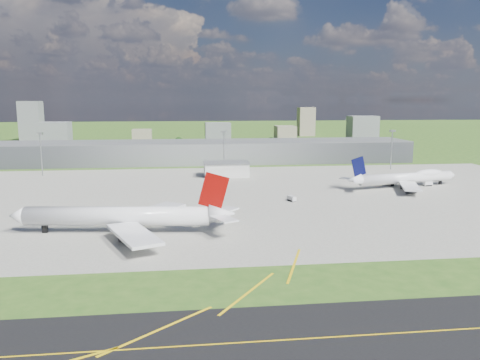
{
  "coord_description": "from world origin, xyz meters",
  "views": [
    {
      "loc": [
        -14.39,
        -175.72,
        44.99
      ],
      "look_at": [
        10.4,
        33.16,
        9.0
      ],
      "focal_mm": 35.0,
      "sensor_mm": 36.0,
      "label": 1
    }
  ],
  "objects": [
    {
      "name": "ground",
      "position": [
        0.0,
        150.0,
        0.0
      ],
      "size": [
        1400.0,
        1400.0,
        0.0
      ],
      "primitive_type": "plane",
      "color": "#2E571B",
      "rests_on": "ground"
    },
    {
      "name": "apron",
      "position": [
        10.0,
        40.0,
        0.04
      ],
      "size": [
        360.0,
        190.0,
        0.08
      ],
      "primitive_type": "cube",
      "color": "gray",
      "rests_on": "ground"
    },
    {
      "name": "terminal",
      "position": [
        0.0,
        165.0,
        7.5
      ],
      "size": [
        300.0,
        42.0,
        15.0
      ],
      "primitive_type": "cube",
      "color": "gray",
      "rests_on": "ground"
    },
    {
      "name": "ops_building",
      "position": [
        10.0,
        100.0,
        4.0
      ],
      "size": [
        26.0,
        16.0,
        8.0
      ],
      "primitive_type": "cube",
      "color": "silver",
      "rests_on": "ground"
    },
    {
      "name": "mast_west",
      "position": [
        -100.0,
        115.0,
        17.71
      ],
      "size": [
        3.5,
        2.0,
        25.9
      ],
      "color": "gray",
      "rests_on": "ground"
    },
    {
      "name": "mast_center",
      "position": [
        10.0,
        115.0,
        17.71
      ],
      "size": [
        3.5,
        2.0,
        25.9
      ],
      "color": "gray",
      "rests_on": "ground"
    },
    {
      "name": "mast_east",
      "position": [
        120.0,
        115.0,
        17.71
      ],
      "size": [
        3.5,
        2.0,
        25.9
      ],
      "color": "gray",
      "rests_on": "ground"
    },
    {
      "name": "airliner_red_twin",
      "position": [
        -34.91,
        -17.1,
        5.65
      ],
      "size": [
        77.33,
        59.87,
        21.22
      ],
      "rotation": [
        0.0,
        0.0,
        3.02
      ],
      "color": "white",
      "rests_on": "ground"
    },
    {
      "name": "airliner_blue_quad",
      "position": [
        100.32,
        53.31,
        4.82
      ],
      "size": [
        66.04,
        51.12,
        17.35
      ],
      "rotation": [
        0.0,
        0.0,
        0.2
      ],
      "color": "white",
      "rests_on": "ground"
    },
    {
      "name": "tug_yellow",
      "position": [
        -23.96,
        8.11,
        0.85
      ],
      "size": [
        3.49,
        2.48,
        1.62
      ],
      "rotation": [
        0.0,
        0.0,
        0.23
      ],
      "color": "#C5990B",
      "rests_on": "ground"
    },
    {
      "name": "van_white_near",
      "position": [
        33.02,
        25.98,
        1.21
      ],
      "size": [
        3.52,
        5.05,
        2.39
      ],
      "rotation": [
        0.0,
        0.0,
        1.93
      ],
      "color": "silver",
      "rests_on": "ground"
    },
    {
      "name": "van_white_far",
      "position": [
        113.34,
        54.63,
        1.23
      ],
      "size": [
        4.98,
        2.95,
        2.43
      ],
      "rotation": [
        0.0,
        0.0,
        0.17
      ],
      "color": "white",
      "rests_on": "ground"
    },
    {
      "name": "bldg_w",
      "position": [
        -140.0,
        300.0,
        12.0
      ],
      "size": [
        28.0,
        22.0,
        24.0
      ],
      "primitive_type": "cube",
      "color": "slate",
      "rests_on": "ground"
    },
    {
      "name": "bldg_cw",
      "position": [
        -60.0,
        340.0,
        7.0
      ],
      "size": [
        20.0,
        18.0,
        14.0
      ],
      "primitive_type": "cube",
      "color": "gray",
      "rests_on": "ground"
    },
    {
      "name": "bldg_c",
      "position": [
        20.0,
        310.0,
        11.0
      ],
      "size": [
        26.0,
        20.0,
        22.0
      ],
      "primitive_type": "cube",
      "color": "slate",
      "rests_on": "ground"
    },
    {
      "name": "bldg_ce",
      "position": [
        100.0,
        350.0,
        8.0
      ],
      "size": [
        22.0,
        24.0,
        16.0
      ],
      "primitive_type": "cube",
      "color": "gray",
      "rests_on": "ground"
    },
    {
      "name": "bldg_e",
      "position": [
        180.0,
        320.0,
        14.0
      ],
      "size": [
        30.0,
        22.0,
        28.0
      ],
      "primitive_type": "cube",
      "color": "slate",
      "rests_on": "ground"
    },
    {
      "name": "bldg_tall_w",
      "position": [
        -180.0,
        360.0,
        22.0
      ],
      "size": [
        22.0,
        20.0,
        44.0
      ],
      "primitive_type": "cube",
      "color": "slate",
      "rests_on": "ground"
    },
    {
      "name": "bldg_tall_e",
      "position": [
        140.0,
        410.0,
        18.0
      ],
      "size": [
        20.0,
        18.0,
        36.0
      ],
      "primitive_type": "cube",
      "color": "gray",
      "rests_on": "ground"
    },
    {
      "name": "tree_w",
      "position": [
        -110.0,
        265.0,
        4.86
      ],
      "size": [
        6.75,
        6.75,
        8.25
      ],
      "color": "#382314",
      "rests_on": "ground"
    },
    {
      "name": "tree_c",
      "position": [
        -20.0,
        280.0,
        5.84
      ],
      "size": [
        8.1,
        8.1,
        9.9
      ],
      "color": "#382314",
      "rests_on": "ground"
    },
    {
      "name": "tree_e",
      "position": [
        70.0,
        275.0,
        5.51
      ],
      "size": [
        7.65,
        7.65,
        9.35
      ],
      "color": "#382314",
      "rests_on": "ground"
    },
    {
      "name": "tree_far_e",
      "position": [
        160.0,
        285.0,
        4.53
      ],
      "size": [
        6.3,
        6.3,
        7.7
      ],
      "color": "#382314",
      "rests_on": "ground"
    }
  ]
}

